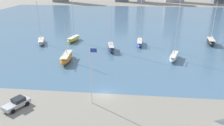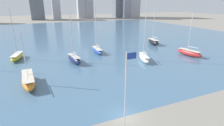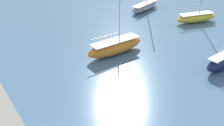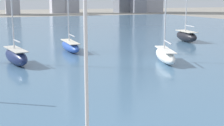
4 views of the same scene
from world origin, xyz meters
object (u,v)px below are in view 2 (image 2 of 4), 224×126
(sailboat_orange, at_px, (28,80))
(sailboat_navy, at_px, (74,59))
(sailboat_black, at_px, (153,42))
(sailboat_red, at_px, (189,53))
(flag_pole, at_px, (126,95))
(sailboat_yellow, at_px, (17,56))
(sailboat_white, at_px, (144,57))
(sailboat_blue, at_px, (97,50))

(sailboat_orange, relative_size, sailboat_navy, 0.77)
(sailboat_black, bearing_deg, sailboat_red, -78.37)
(flag_pole, relative_size, sailboat_yellow, 0.75)
(sailboat_white, bearing_deg, sailboat_navy, -179.82)
(sailboat_white, relative_size, sailboat_black, 1.14)
(sailboat_white, relative_size, sailboat_red, 1.27)
(flag_pole, xyz_separation_m, sailboat_red, (34.50, 23.41, -4.88))
(sailboat_blue, bearing_deg, sailboat_red, -29.00)
(sailboat_blue, xyz_separation_m, sailboat_black, (24.46, 2.88, 0.19))
(sailboat_navy, bearing_deg, flag_pole, -99.76)
(sailboat_black, bearing_deg, flag_pole, -120.29)
(sailboat_yellow, bearing_deg, sailboat_red, -5.62)
(flag_pole, relative_size, sailboat_navy, 0.78)
(sailboat_orange, distance_m, sailboat_navy, 15.35)
(flag_pole, height_order, sailboat_yellow, sailboat_yellow)
(sailboat_blue, distance_m, sailboat_navy, 11.69)
(flag_pole, xyz_separation_m, sailboat_black, (33.74, 40.99, -4.78))
(sailboat_white, distance_m, sailboat_navy, 19.54)
(sailboat_white, relative_size, sailboat_orange, 1.54)
(sailboat_black, bearing_deg, sailboat_orange, -146.12)
(flag_pole, xyz_separation_m, sailboat_yellow, (-14.53, 40.26, -4.94))
(flag_pole, xyz_separation_m, sailboat_navy, (0.17, 30.79, -4.79))
(flag_pole, relative_size, sailboat_black, 0.75)
(sailboat_yellow, height_order, sailboat_black, sailboat_yellow)
(sailboat_white, height_order, sailboat_navy, sailboat_white)
(sailboat_white, height_order, sailboat_blue, sailboat_white)
(sailboat_white, relative_size, sailboat_yellow, 1.14)
(sailboat_black, bearing_deg, sailboat_white, -123.42)
(sailboat_red, bearing_deg, sailboat_orange, 175.12)
(sailboat_white, height_order, sailboat_orange, sailboat_white)
(flag_pole, bearing_deg, sailboat_red, 34.16)
(sailboat_blue, bearing_deg, flag_pole, -102.43)
(sailboat_blue, relative_size, sailboat_red, 1.15)
(sailboat_white, relative_size, sailboat_blue, 1.10)
(sailboat_blue, xyz_separation_m, sailboat_navy, (-9.11, -7.33, 0.18))
(sailboat_white, bearing_deg, sailboat_red, 13.98)
(sailboat_red, bearing_deg, sailboat_white, 166.78)
(flag_pole, distance_m, sailboat_yellow, 43.09)
(sailboat_yellow, bearing_deg, sailboat_navy, -19.43)
(sailboat_white, distance_m, sailboat_orange, 30.12)
(sailboat_blue, relative_size, sailboat_navy, 1.08)
(flag_pole, relative_size, sailboat_blue, 0.73)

